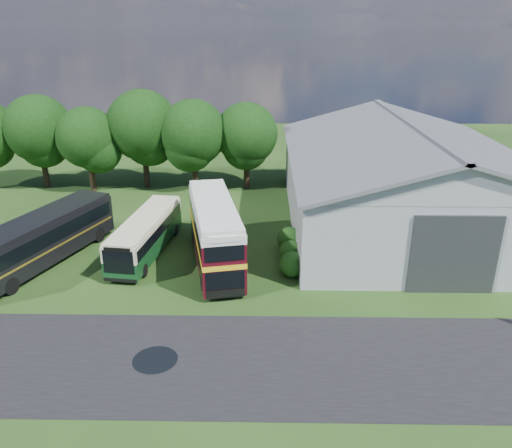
{
  "coord_description": "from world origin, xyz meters",
  "views": [
    {
      "loc": [
        3.76,
        -22.94,
        15.15
      ],
      "look_at": [
        3.21,
        8.0,
        2.77
      ],
      "focal_mm": 35.0,
      "sensor_mm": 36.0,
      "label": 1
    }
  ],
  "objects_px": {
    "storage_shed": "(404,172)",
    "bus_maroon_double": "(215,234)",
    "bus_dark_single": "(42,238)",
    "bus_green_single": "(146,234)"
  },
  "relations": [
    {
      "from": "bus_green_single",
      "to": "bus_dark_single",
      "type": "relative_size",
      "value": 0.82
    },
    {
      "from": "bus_green_single",
      "to": "bus_dark_single",
      "type": "xyz_separation_m",
      "value": [
        -6.66,
        -1.57,
        0.32
      ]
    },
    {
      "from": "bus_dark_single",
      "to": "storage_shed",
      "type": "bearing_deg",
      "value": 37.28
    },
    {
      "from": "storage_shed",
      "to": "bus_dark_single",
      "type": "distance_m",
      "value": 27.61
    },
    {
      "from": "bus_green_single",
      "to": "bus_dark_single",
      "type": "distance_m",
      "value": 6.85
    },
    {
      "from": "bus_maroon_double",
      "to": "bus_dark_single",
      "type": "bearing_deg",
      "value": 167.86
    },
    {
      "from": "bus_green_single",
      "to": "bus_maroon_double",
      "type": "height_order",
      "value": "bus_maroon_double"
    },
    {
      "from": "storage_shed",
      "to": "bus_dark_single",
      "type": "bearing_deg",
      "value": -162.33
    },
    {
      "from": "storage_shed",
      "to": "bus_maroon_double",
      "type": "xyz_separation_m",
      "value": [
        -14.53,
        -8.41,
        -1.94
      ]
    },
    {
      "from": "storage_shed",
      "to": "bus_dark_single",
      "type": "xyz_separation_m",
      "value": [
        -26.21,
        -8.35,
        -2.41
      ]
    }
  ]
}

